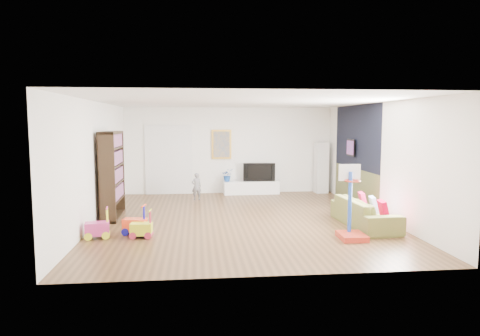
{
  "coord_description": "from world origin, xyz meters",
  "views": [
    {
      "loc": [
        -1.03,
        -9.71,
        2.23
      ],
      "look_at": [
        0.0,
        0.4,
        1.15
      ],
      "focal_mm": 32.0,
      "sensor_mm": 36.0,
      "label": 1
    }
  ],
  "objects": [
    {
      "name": "wall_front",
      "position": [
        0.0,
        -3.75,
        1.35
      ],
      "size": [
        6.5,
        0.0,
        2.7
      ],
      "primitive_type": "cube",
      "color": "silver",
      "rests_on": "ground"
    },
    {
      "name": "child",
      "position": [
        -1.05,
        2.57,
        0.39
      ],
      "size": [
        0.33,
        0.26,
        0.79
      ],
      "primitive_type": "imported",
      "rotation": [
        0.0,
        0.0,
        3.41
      ],
      "color": "slate",
      "rests_on": "ground"
    },
    {
      "name": "tall_cabinet",
      "position": [
        2.91,
        3.47,
        0.8
      ],
      "size": [
        0.39,
        0.39,
        1.61
      ],
      "primitive_type": "cube",
      "rotation": [
        0.0,
        0.0,
        0.05
      ],
      "color": "white",
      "rests_on": "ground"
    },
    {
      "name": "wall_back",
      "position": [
        0.0,
        3.75,
        1.35
      ],
      "size": [
        6.5,
        0.0,
        2.7
      ],
      "primitive_type": "cube",
      "color": "white",
      "rests_on": "ground"
    },
    {
      "name": "sofa",
      "position": [
        2.57,
        -0.95,
        0.3
      ],
      "size": [
        0.89,
        2.06,
        0.59
      ],
      "primitive_type": "imported",
      "rotation": [
        0.0,
        0.0,
        1.62
      ],
      "color": "olive",
      "rests_on": "ground"
    },
    {
      "name": "doorway",
      "position": [
        -1.9,
        3.71,
        1.05
      ],
      "size": [
        1.45,
        0.06,
        2.1
      ],
      "primitive_type": "cube",
      "color": "white",
      "rests_on": "ground"
    },
    {
      "name": "basketball_hoop",
      "position": [
        1.93,
        -1.93,
        0.72
      ],
      "size": [
        0.5,
        0.61,
        1.44
      ],
      "primitive_type": "cube",
      "rotation": [
        0.0,
        0.0,
        -0.02
      ],
      "color": "#B62D1D",
      "rests_on": "ground"
    },
    {
      "name": "wall_right",
      "position": [
        3.25,
        0.0,
        1.35
      ],
      "size": [
        0.0,
        7.5,
        2.7
      ],
      "primitive_type": "cube",
      "color": "white",
      "rests_on": "ground"
    },
    {
      "name": "ride_on_yellow",
      "position": [
        -2.11,
        -1.43,
        0.27
      ],
      "size": [
        0.43,
        0.28,
        0.55
      ],
      "primitive_type": "cube",
      "rotation": [
        0.0,
        0.0,
        -0.07
      ],
      "color": "yellow",
      "rests_on": "ground"
    },
    {
      "name": "pillow_center",
      "position": [
        2.77,
        -0.96,
        0.47
      ],
      "size": [
        0.16,
        0.36,
        0.35
      ],
      "primitive_type": "cube",
      "rotation": [
        0.0,
        0.0,
        -0.19
      ],
      "color": "white",
      "rests_on": "sofa"
    },
    {
      "name": "olive_wainscot",
      "position": [
        3.23,
        1.4,
        0.5
      ],
      "size": [
        0.01,
        3.2,
        1.0
      ],
      "primitive_type": "cube",
      "color": "brown",
      "rests_on": "wall_right"
    },
    {
      "name": "ride_on_orange",
      "position": [
        -2.27,
        -1.16,
        0.3
      ],
      "size": [
        0.49,
        0.36,
        0.6
      ],
      "primitive_type": "cube",
      "rotation": [
        0.0,
        0.0,
        -0.19
      ],
      "color": "#FE441C",
      "rests_on": "ground"
    },
    {
      "name": "navy_accent",
      "position": [
        3.23,
        1.4,
        1.85
      ],
      "size": [
        0.01,
        3.2,
        1.7
      ],
      "primitive_type": "cube",
      "color": "black",
      "rests_on": "wall_right"
    },
    {
      "name": "pillow_right",
      "position": [
        2.74,
        -0.41,
        0.47
      ],
      "size": [
        0.15,
        0.37,
        0.36
      ],
      "primitive_type": "cube",
      "rotation": [
        0.0,
        0.0,
        -0.16
      ],
      "color": "#C31447",
      "rests_on": "sofa"
    },
    {
      "name": "wall_left",
      "position": [
        -3.25,
        0.0,
        1.35
      ],
      "size": [
        0.0,
        7.5,
        2.7
      ],
      "primitive_type": "cube",
      "color": "white",
      "rests_on": "ground"
    },
    {
      "name": "pillow_left",
      "position": [
        2.74,
        -1.5,
        0.47
      ],
      "size": [
        0.15,
        0.39,
        0.38
      ],
      "primitive_type": "cube",
      "rotation": [
        0.0,
        0.0,
        -0.13
      ],
      "color": "#C80029",
      "rests_on": "sofa"
    },
    {
      "name": "bookshelf",
      "position": [
        -3.01,
        0.47,
        1.01
      ],
      "size": [
        0.38,
        1.39,
        2.03
      ],
      "primitive_type": "cube",
      "rotation": [
        0.0,
        0.0,
        0.01
      ],
      "color": "black",
      "rests_on": "ground"
    },
    {
      "name": "media_console",
      "position": [
        0.67,
        3.45,
        0.2
      ],
      "size": [
        1.74,
        0.49,
        0.4
      ],
      "primitive_type": "cube",
      "rotation": [
        0.0,
        0.0,
        0.04
      ],
      "color": "white",
      "rests_on": "ground"
    },
    {
      "name": "artwork_right",
      "position": [
        3.17,
        1.6,
        1.55
      ],
      "size": [
        0.04,
        0.56,
        0.46
      ],
      "primitive_type": "cube",
      "color": "#7F3F8C",
      "rests_on": "wall_right"
    },
    {
      "name": "ride_on_pink",
      "position": [
        -2.96,
        -1.39,
        0.3
      ],
      "size": [
        0.49,
        0.35,
        0.6
      ],
      "primitive_type": "cube",
      "rotation": [
        0.0,
        0.0,
        0.16
      ],
      "color": "#D03688",
      "rests_on": "ground"
    },
    {
      "name": "painting_back",
      "position": [
        -0.25,
        3.71,
        1.55
      ],
      "size": [
        0.62,
        0.06,
        0.92
      ],
      "primitive_type": "cube",
      "color": "gold",
      "rests_on": "wall_back"
    },
    {
      "name": "tv",
      "position": [
        0.91,
        3.49,
        0.69
      ],
      "size": [
        1.0,
        0.22,
        0.57
      ],
      "primitive_type": "imported",
      "rotation": [
        0.0,
        0.0,
        -0.09
      ],
      "color": "black",
      "rests_on": "media_console"
    },
    {
      "name": "vase_plant",
      "position": [
        -0.08,
        3.47,
        0.6
      ],
      "size": [
        0.38,
        0.34,
        0.39
      ],
      "primitive_type": "imported",
      "rotation": [
        0.0,
        0.0,
        0.1
      ],
      "color": "#184697",
      "rests_on": "media_console"
    },
    {
      "name": "floor",
      "position": [
        0.0,
        0.0,
        0.0
      ],
      "size": [
        6.5,
        7.5,
        0.0
      ],
      "primitive_type": "cube",
      "color": "brown",
      "rests_on": "ground"
    },
    {
      "name": "ceiling",
      "position": [
        0.0,
        0.0,
        2.7
      ],
      "size": [
        6.5,
        7.5,
        0.0
      ],
      "primitive_type": "cube",
      "color": "white",
      "rests_on": "ground"
    }
  ]
}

